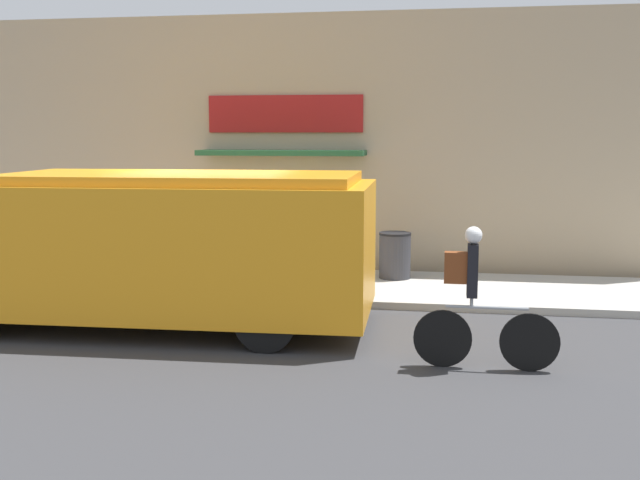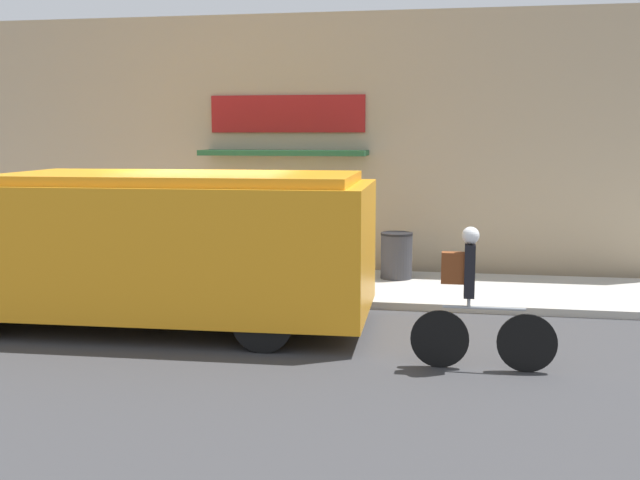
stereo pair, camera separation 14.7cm
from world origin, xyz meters
name	(u,v)px [view 2 (the right image)]	position (x,y,z in m)	size (l,w,h in m)	color
ground_plane	(212,303)	(0.00, 0.00, 0.00)	(70.00, 70.00, 0.00)	#38383A
sidewalk	(236,283)	(0.00, 1.37, 0.06)	(28.00, 2.74, 0.12)	#ADAAA3
storefront	(259,145)	(0.01, 3.08, 2.49)	(16.42, 0.92, 4.98)	tan
school_bus	(159,246)	(-0.27, -1.47, 1.14)	(6.54, 2.89, 2.17)	orange
cyclist	(474,302)	(4.04, -2.76, 0.79)	(1.66, 0.20, 1.66)	black
trash_bin	(396,255)	(2.82, 2.01, 0.54)	(0.58, 0.58, 0.83)	#38383D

